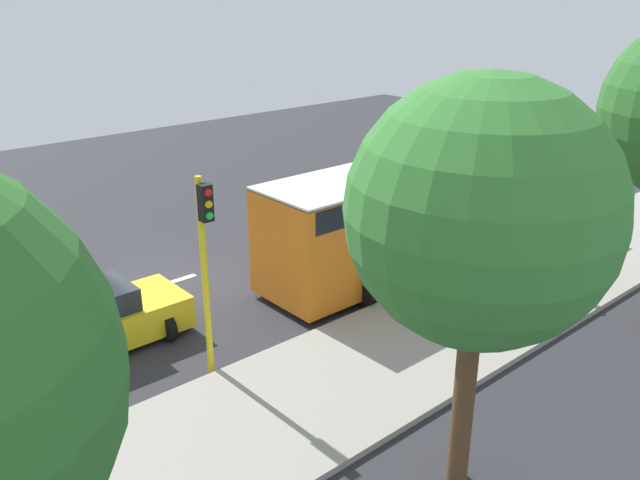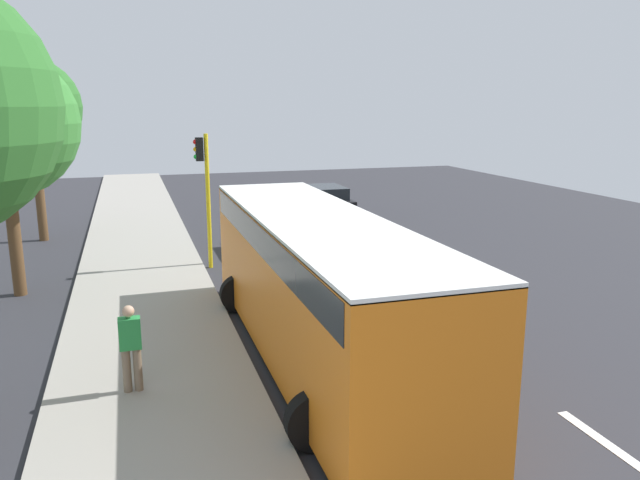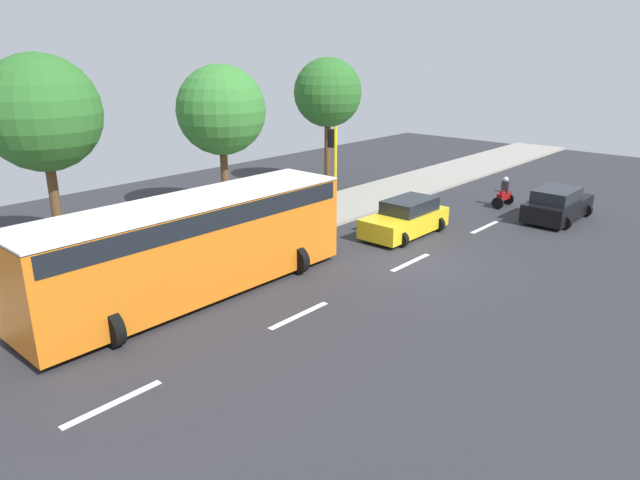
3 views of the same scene
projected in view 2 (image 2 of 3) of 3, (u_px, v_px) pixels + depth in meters
The scene contains 15 objects.
ground_plane at pixel (354, 267), 21.25m from camera, with size 40.00×60.00×0.10m, color #2D2D33.
sidewalk at pixel (143, 280), 19.19m from camera, with size 4.00×60.00×0.15m, color #9E998E.
lane_stripe_far_north at pixel (275, 209), 32.42m from camera, with size 0.20×2.40×0.01m, color white.
lane_stripe_north at pixel (306, 231), 26.83m from camera, with size 0.20×2.40×0.01m, color white.
lane_stripe_mid at pixel (354, 265), 21.24m from camera, with size 0.20×2.40×0.01m, color white.
lane_stripe_south at pixel (437, 324), 15.64m from camera, with size 0.20×2.40×0.01m, color white.
lane_stripe_far_south at pixel (611, 447), 10.05m from camera, with size 0.20×2.40×0.01m, color white.
car_yellow_cab at pixel (277, 233), 23.04m from camera, with size 2.24×4.28×1.52m.
car_black at pixel (325, 202), 30.32m from camera, with size 2.30×4.17×1.52m.
city_bus at pixel (317, 277), 13.19m from camera, with size 3.20×11.00×3.16m.
motorcycle at pixel (265, 204), 30.06m from camera, with size 0.60×1.30×1.53m.
pedestrian_near_signal at pixel (131, 346), 11.49m from camera, with size 0.40×0.24×1.69m.
traffic_light_corner at pixel (205, 182), 20.33m from camera, with size 0.49×0.24×4.50m.
street_tree_center at pixel (2, 124), 16.95m from camera, with size 4.11×4.11×6.98m.
street_tree_north at pixel (31, 108), 24.00m from camera, with size 3.79×3.79×7.21m.
Camera 2 is at (7.22, 19.26, 5.48)m, focal length 34.67 mm.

